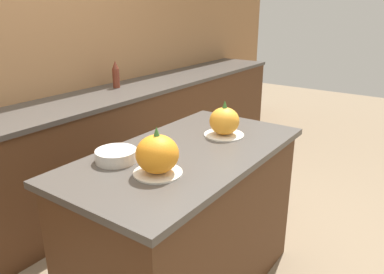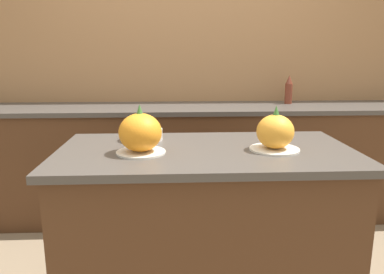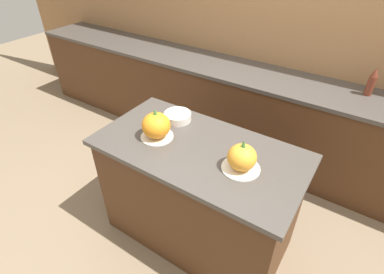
# 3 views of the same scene
# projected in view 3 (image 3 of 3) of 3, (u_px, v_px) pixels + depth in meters

# --- Properties ---
(ground_plane) EXTENTS (12.00, 12.00, 0.00)m
(ground_plane) POSITION_uv_depth(u_px,v_px,m) (197.00, 233.00, 2.49)
(ground_plane) COLOR #847056
(wall_back) EXTENTS (8.00, 0.06, 2.50)m
(wall_back) POSITION_uv_depth(u_px,v_px,m) (289.00, 33.00, 2.82)
(wall_back) COLOR #9E7047
(wall_back) RESTS_ON ground_plane
(kitchen_island) EXTENTS (1.40, 0.74, 0.90)m
(kitchen_island) POSITION_uv_depth(u_px,v_px,m) (198.00, 195.00, 2.22)
(kitchen_island) COLOR #4C2D19
(kitchen_island) RESTS_ON ground_plane
(back_counter) EXTENTS (6.00, 0.60, 0.93)m
(back_counter) POSITION_uv_depth(u_px,v_px,m) (263.00, 119.00, 3.06)
(back_counter) COLOR #4C2D19
(back_counter) RESTS_ON ground_plane
(pumpkin_cake_left) EXTENTS (0.22, 0.22, 0.22)m
(pumpkin_cake_left) POSITION_uv_depth(u_px,v_px,m) (156.00, 126.00, 2.00)
(pumpkin_cake_left) COLOR silver
(pumpkin_cake_left) RESTS_ON kitchen_island
(pumpkin_cake_right) EXTENTS (0.23, 0.23, 0.21)m
(pumpkin_cake_right) POSITION_uv_depth(u_px,v_px,m) (242.00, 158.00, 1.75)
(pumpkin_cake_right) COLOR silver
(pumpkin_cake_right) RESTS_ON kitchen_island
(bottle_tall) EXTENTS (0.06, 0.06, 0.24)m
(bottle_tall) POSITION_uv_depth(u_px,v_px,m) (372.00, 82.00, 2.43)
(bottle_tall) COLOR maroon
(bottle_tall) RESTS_ON back_counter
(mixing_bowl) EXTENTS (0.20, 0.20, 0.06)m
(mixing_bowl) POSITION_uv_depth(u_px,v_px,m) (178.00, 117.00, 2.22)
(mixing_bowl) COLOR beige
(mixing_bowl) RESTS_ON kitchen_island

